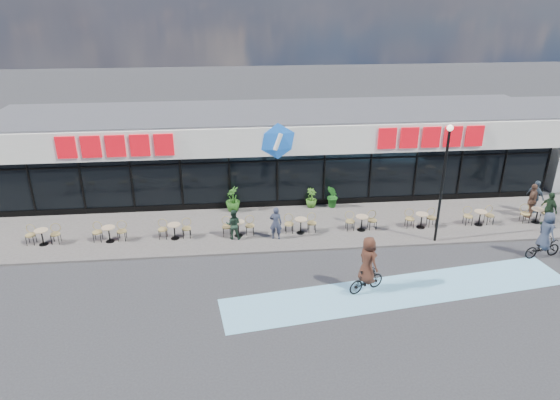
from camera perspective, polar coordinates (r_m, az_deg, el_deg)
The scene contains 24 objects.
ground at distance 20.78m, azimuth 1.54°, elevation -8.70°, with size 120.00×120.00×0.00m, color #28282B.
sidewalk at distance 24.67m, azimuth 0.25°, elevation -3.11°, with size 44.00×5.00×0.10m, color #5F5954.
bike_lane at distance 20.39m, azimuth 13.48°, elevation -10.08°, with size 14.00×2.20×0.01m, color #71B4D6.
building at distance 28.85m, azimuth -0.85°, elevation 5.75°, with size 30.60×6.57×4.75m.
lamp_post at distance 23.13m, azimuth 18.20°, elevation 2.74°, with size 0.28×0.28×5.51m.
bistro_set_0 at distance 25.27m, azimuth -25.49°, elevation -3.60°, with size 1.54×0.62×0.90m.
bistro_set_1 at distance 24.39m, azimuth -18.92°, elevation -3.46°, with size 1.54×0.62×0.90m.
bistro_set_2 at distance 23.86m, azimuth -11.96°, elevation -3.26°, with size 1.54×0.62×0.90m.
bistro_set_3 at distance 23.69m, azimuth -4.79°, elevation -3.00°, with size 1.54×0.62×0.90m.
bistro_set_4 at distance 23.89m, azimuth 2.36°, elevation -2.70°, with size 1.54×0.62×0.90m.
bistro_set_5 at distance 24.45m, azimuth 9.28°, elevation -2.37°, with size 1.54×0.62×0.90m.
bistro_set_6 at distance 25.35m, azimuth 15.80°, elevation -2.02°, with size 1.54×0.62×0.90m.
bistro_set_7 at distance 26.56m, azimuth 21.79°, elevation -1.68°, with size 1.54×0.62×0.90m.
bistro_set_8 at distance 28.03m, azimuth 27.21°, elevation -1.36°, with size 1.54×0.62×0.90m.
potted_plant_left at distance 26.19m, azimuth -5.42°, elevation 0.11°, with size 0.74×0.74×1.33m, color #204E16.
potted_plant_mid at distance 26.62m, azimuth 6.05°, elevation 0.40°, with size 0.69×0.56×1.26m, color #195618.
potted_plant_right at distance 26.64m, azimuth 3.59°, elevation 0.25°, with size 0.58×0.58×1.04m, color #315E1A.
patron_left at distance 23.13m, azimuth -0.49°, elevation -2.64°, with size 0.58×0.38×1.60m, color #2B3043.
patron_right at distance 23.27m, azimuth -5.35°, elevation -2.78°, with size 0.71×0.55×1.46m, color black.
pedestrian_a at distance 27.74m, azimuth 28.37°, elevation -0.90°, with size 1.01×0.42×1.73m, color black.
pedestrian_b at distance 29.03m, azimuth 27.14°, elevation 0.35°, with size 1.02×0.43×1.75m, color #313F4C.
pedestrian_c at distance 28.33m, azimuth 26.85°, elevation -0.06°, with size 1.06×0.44×1.80m, color #52372A.
cyclist_a at distance 19.61m, azimuth 9.95°, elevation -7.67°, with size 1.65×1.09×2.34m.
cyclist_b at distance 24.60m, azimuth 27.97°, elevation -4.08°, with size 1.78×0.90×2.15m.
Camera 1 is at (-2.29, -17.51, 10.95)m, focal length 32.00 mm.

